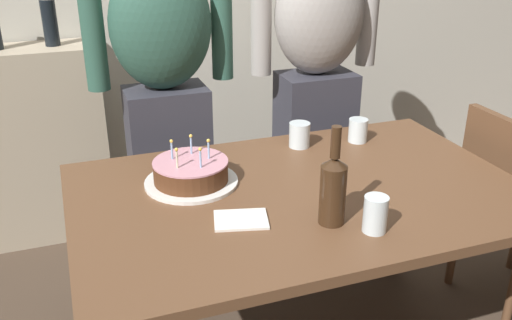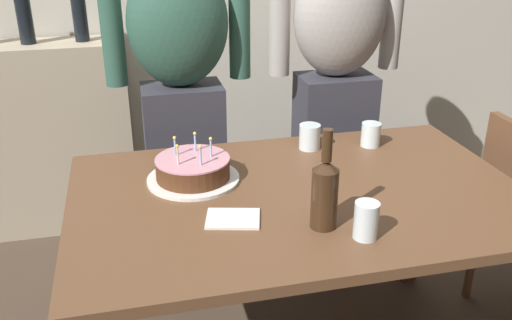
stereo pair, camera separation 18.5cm
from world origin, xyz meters
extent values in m
cube|color=brown|center=(0.00, 0.00, 0.72)|extent=(1.50, 0.96, 0.03)
cube|color=brown|center=(-0.68, 0.41, 0.35)|extent=(0.07, 0.07, 0.70)
cube|color=brown|center=(0.68, 0.41, 0.35)|extent=(0.07, 0.07, 0.70)
cylinder|color=white|center=(-0.33, 0.17, 0.75)|extent=(0.32, 0.32, 0.01)
cylinder|color=#512D19|center=(-0.33, 0.17, 0.78)|extent=(0.25, 0.25, 0.07)
cylinder|color=#D18E9E|center=(-0.33, 0.17, 0.82)|extent=(0.26, 0.26, 0.01)
cylinder|color=#93B7DB|center=(-0.38, 0.20, 0.85)|extent=(0.01, 0.01, 0.06)
sphere|color=#F9C64C|center=(-0.38, 0.20, 0.89)|extent=(0.01, 0.01, 0.01)
cylinder|color=beige|center=(-0.38, 0.13, 0.85)|extent=(0.01, 0.01, 0.06)
sphere|color=#F9C64C|center=(-0.38, 0.13, 0.89)|extent=(0.01, 0.01, 0.01)
cylinder|color=#93B7DB|center=(-0.31, 0.11, 0.85)|extent=(0.01, 0.01, 0.06)
sphere|color=#F9C64C|center=(-0.31, 0.11, 0.89)|extent=(0.01, 0.01, 0.01)
cylinder|color=#93B7DB|center=(-0.27, 0.17, 0.85)|extent=(0.01, 0.01, 0.06)
sphere|color=#F9C64C|center=(-0.27, 0.17, 0.89)|extent=(0.01, 0.01, 0.01)
cylinder|color=#93B7DB|center=(-0.31, 0.23, 0.85)|extent=(0.01, 0.01, 0.06)
sphere|color=#F9C64C|center=(-0.31, 0.23, 0.89)|extent=(0.01, 0.01, 0.01)
cylinder|color=silver|center=(0.10, -0.31, 0.80)|extent=(0.07, 0.07, 0.11)
cylinder|color=silver|center=(0.39, 0.32, 0.79)|extent=(0.08, 0.08, 0.09)
cylinder|color=silver|center=(0.15, 0.35, 0.79)|extent=(0.08, 0.08, 0.10)
cylinder|color=#382314|center=(0.00, -0.23, 0.83)|extent=(0.08, 0.08, 0.18)
cone|color=#382314|center=(0.00, -0.23, 0.94)|extent=(0.08, 0.08, 0.03)
cylinder|color=#382314|center=(0.00, -0.23, 1.00)|extent=(0.03, 0.03, 0.09)
cube|color=white|center=(-0.25, -0.13, 0.74)|extent=(0.18, 0.16, 0.01)
cube|color=#33333D|center=(-0.30, 0.72, 0.46)|extent=(0.34, 0.23, 0.92)
ellipsoid|color=#2D5647|center=(-0.30, 0.72, 1.18)|extent=(0.41, 0.27, 0.52)
cylinder|color=#2D5647|center=(-0.04, 0.75, 1.15)|extent=(0.09, 0.09, 0.44)
cylinder|color=#2D5647|center=(-0.56, 0.75, 1.15)|extent=(0.09, 0.09, 0.44)
cube|color=#33333D|center=(0.39, 0.72, 0.46)|extent=(0.34, 0.23, 0.92)
ellipsoid|color=#9E9993|center=(0.39, 0.72, 1.18)|extent=(0.41, 0.27, 0.52)
cylinder|color=#9E9993|center=(0.65, 0.75, 1.15)|extent=(0.09, 0.09, 0.44)
cylinder|color=#9E9993|center=(0.13, 0.75, 1.15)|extent=(0.09, 0.09, 0.44)
cube|color=brown|center=(0.87, 0.04, 0.67)|extent=(0.04, 0.40, 0.40)
cylinder|color=brown|center=(0.88, 0.22, 0.23)|extent=(0.04, 0.04, 0.45)
cube|color=tan|center=(-0.97, 1.33, 0.50)|extent=(0.90, 0.30, 1.00)
cylinder|color=black|center=(-0.72, 1.33, 1.11)|extent=(0.07, 0.07, 0.21)
camera|label=1|loc=(-0.70, -1.52, 1.59)|focal=39.33mm
camera|label=2|loc=(-0.52, -1.58, 1.59)|focal=39.33mm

